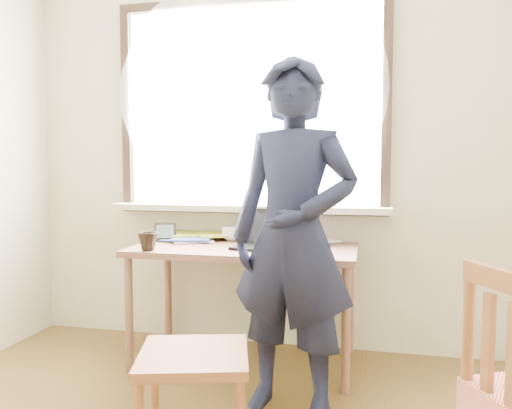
% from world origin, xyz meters
% --- Properties ---
extents(room_shell, '(3.52, 4.02, 2.61)m').
position_xyz_m(room_shell, '(-0.02, 0.20, 1.64)').
color(room_shell, beige).
rests_on(room_shell, ground).
extents(desk, '(1.34, 0.67, 0.72)m').
position_xyz_m(desk, '(-0.15, 1.63, 0.65)').
color(desk, brown).
rests_on(desk, ground).
extents(laptop, '(0.38, 0.34, 0.23)m').
position_xyz_m(laptop, '(-0.01, 1.60, 0.77)').
color(laptop, black).
rests_on(laptop, desk).
extents(mug_white, '(0.17, 0.17, 0.10)m').
position_xyz_m(mug_white, '(-0.29, 1.84, 0.77)').
color(mug_white, white).
rests_on(mug_white, desk).
extents(mug_dark, '(0.16, 0.16, 0.11)m').
position_xyz_m(mug_dark, '(-0.65, 1.36, 0.77)').
color(mug_dark, black).
rests_on(mug_dark, desk).
extents(mouse, '(0.10, 0.07, 0.04)m').
position_xyz_m(mouse, '(0.29, 1.53, 0.74)').
color(mouse, black).
rests_on(mouse, desk).
extents(desk_clutter, '(0.72, 0.52, 0.04)m').
position_xyz_m(desk_clutter, '(-0.43, 1.83, 0.74)').
color(desk_clutter, '#2D4592').
rests_on(desk_clutter, desk).
extents(book_a, '(0.19, 0.25, 0.02)m').
position_xyz_m(book_a, '(-0.60, 1.80, 0.73)').
color(book_a, white).
rests_on(book_a, desk).
extents(book_b, '(0.27, 0.27, 0.02)m').
position_xyz_m(book_b, '(0.23, 1.91, 0.73)').
color(book_b, white).
rests_on(book_b, desk).
extents(picture_frame, '(0.14, 0.07, 0.11)m').
position_xyz_m(picture_frame, '(-0.71, 1.73, 0.77)').
color(picture_frame, black).
rests_on(picture_frame, desk).
extents(work_chair, '(0.53, 0.52, 0.45)m').
position_xyz_m(work_chair, '(-0.10, 0.60, 0.38)').
color(work_chair, '#955A31').
rests_on(work_chair, ground).
extents(person, '(0.70, 0.53, 1.72)m').
position_xyz_m(person, '(0.23, 1.10, 0.86)').
color(person, black).
rests_on(person, ground).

